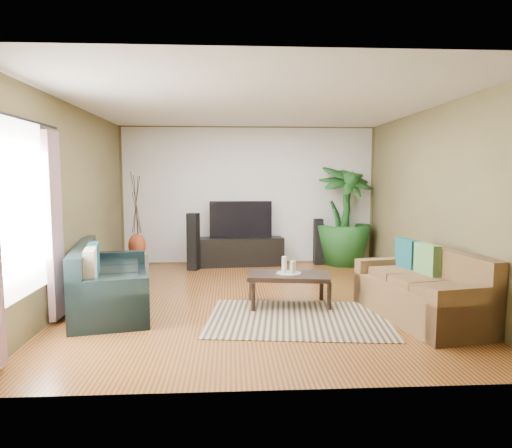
{
  "coord_description": "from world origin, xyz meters",
  "views": [
    {
      "loc": [
        -0.37,
        -6.28,
        1.73
      ],
      "look_at": [
        0.0,
        0.2,
        1.05
      ],
      "focal_mm": 32.0,
      "sensor_mm": 36.0,
      "label": 1
    }
  ],
  "objects": [
    {
      "name": "floor",
      "position": [
        0.0,
        0.0,
        0.0
      ],
      "size": [
        5.5,
        5.5,
        0.0
      ],
      "primitive_type": "plane",
      "color": "brown",
      "rests_on": "ground"
    },
    {
      "name": "ceiling",
      "position": [
        0.0,
        0.0,
        2.7
      ],
      "size": [
        5.5,
        5.5,
        0.0
      ],
      "primitive_type": "plane",
      "rotation": [
        3.14,
        0.0,
        0.0
      ],
      "color": "white",
      "rests_on": "ground"
    },
    {
      "name": "wall_back",
      "position": [
        0.0,
        2.75,
        1.35
      ],
      "size": [
        5.0,
        0.0,
        5.0
      ],
      "primitive_type": "plane",
      "rotation": [
        1.57,
        0.0,
        0.0
      ],
      "color": "brown",
      "rests_on": "ground"
    },
    {
      "name": "wall_front",
      "position": [
        0.0,
        -2.75,
        1.35
      ],
      "size": [
        5.0,
        0.0,
        5.0
      ],
      "primitive_type": "plane",
      "rotation": [
        -1.57,
        0.0,
        0.0
      ],
      "color": "brown",
      "rests_on": "ground"
    },
    {
      "name": "wall_left",
      "position": [
        -2.5,
        0.0,
        1.35
      ],
      "size": [
        0.0,
        5.5,
        5.5
      ],
      "primitive_type": "plane",
      "rotation": [
        1.57,
        0.0,
        1.57
      ],
      "color": "brown",
      "rests_on": "ground"
    },
    {
      "name": "wall_right",
      "position": [
        2.5,
        0.0,
        1.35
      ],
      "size": [
        0.0,
        5.5,
        5.5
      ],
      "primitive_type": "plane",
      "rotation": [
        1.57,
        0.0,
        -1.57
      ],
      "color": "brown",
      "rests_on": "ground"
    },
    {
      "name": "backwall_panel",
      "position": [
        0.0,
        2.74,
        1.35
      ],
      "size": [
        4.9,
        0.0,
        4.9
      ],
      "primitive_type": "plane",
      "rotation": [
        1.57,
        0.0,
        0.0
      ],
      "color": "white",
      "rests_on": "ground"
    },
    {
      "name": "window_pane",
      "position": [
        -2.48,
        -1.6,
        1.4
      ],
      "size": [
        0.0,
        1.8,
        1.8
      ],
      "primitive_type": "plane",
      "rotation": [
        1.57,
        0.0,
        1.57
      ],
      "color": "white",
      "rests_on": "ground"
    },
    {
      "name": "curtain_far",
      "position": [
        -2.43,
        -0.85,
        1.15
      ],
      "size": [
        0.08,
        0.35,
        2.2
      ],
      "primitive_type": "cube",
      "color": "gray",
      "rests_on": "ground"
    },
    {
      "name": "curtain_rod",
      "position": [
        -2.43,
        -1.6,
        2.3
      ],
      "size": [
        0.03,
        1.9,
        0.03
      ],
      "primitive_type": "cylinder",
      "rotation": [
        1.57,
        0.0,
        0.0
      ],
      "color": "black",
      "rests_on": "ground"
    },
    {
      "name": "sofa_left",
      "position": [
        -1.92,
        -0.31,
        0.42
      ],
      "size": [
        1.29,
        2.2,
        0.85
      ],
      "primitive_type": "cube",
      "rotation": [
        0.0,
        0.0,
        1.78
      ],
      "color": "black",
      "rests_on": "floor"
    },
    {
      "name": "sofa_right",
      "position": [
        1.92,
        -0.99,
        0.42
      ],
      "size": [
        1.15,
        1.95,
        0.85
      ],
      "primitive_type": "cube",
      "rotation": [
        0.0,
        0.0,
        -1.39
      ],
      "color": "brown",
      "rests_on": "floor"
    },
    {
      "name": "area_rug",
      "position": [
        0.45,
        -0.92,
        0.01
      ],
      "size": [
        2.35,
        1.79,
        0.01
      ],
      "primitive_type": "cube",
      "rotation": [
        0.0,
        0.0,
        -0.12
      ],
      "color": "tan",
      "rests_on": "floor"
    },
    {
      "name": "coffee_table",
      "position": [
        0.41,
        -0.33,
        0.22
      ],
      "size": [
        1.14,
        0.73,
        0.44
      ],
      "primitive_type": "cube",
      "rotation": [
        0.0,
        0.0,
        -0.14
      ],
      "color": "black",
      "rests_on": "floor"
    },
    {
      "name": "candle_tray",
      "position": [
        0.41,
        -0.33,
        0.44
      ],
      "size": [
        0.33,
        0.33,
        0.01
      ],
      "primitive_type": "cylinder",
      "color": "gray",
      "rests_on": "coffee_table"
    },
    {
      "name": "candle_tall",
      "position": [
        0.35,
        -0.3,
        0.56
      ],
      "size": [
        0.07,
        0.07,
        0.21
      ],
      "primitive_type": "cylinder",
      "color": "white",
      "rests_on": "candle_tray"
    },
    {
      "name": "candle_mid",
      "position": [
        0.45,
        -0.37,
        0.53
      ],
      "size": [
        0.07,
        0.07,
        0.16
      ],
      "primitive_type": "cylinder",
      "color": "beige",
      "rests_on": "candle_tray"
    },
    {
      "name": "candle_short",
      "position": [
        0.48,
        -0.27,
        0.52
      ],
      "size": [
        0.07,
        0.07,
        0.14
      ],
      "primitive_type": "cylinder",
      "color": "beige",
      "rests_on": "candle_tray"
    },
    {
      "name": "tv_stand",
      "position": [
        -0.17,
        2.5,
        0.27
      ],
      "size": [
        1.67,
        0.63,
        0.55
      ],
      "primitive_type": "cube",
      "rotation": [
        0.0,
        0.0,
        0.09
      ],
      "color": "black",
      "rests_on": "floor"
    },
    {
      "name": "television",
      "position": [
        -0.17,
        2.5,
        0.9
      ],
      "size": [
        1.2,
        0.07,
        0.71
      ],
      "primitive_type": "cube",
      "color": "black",
      "rests_on": "tv_stand"
    },
    {
      "name": "speaker_left",
      "position": [
        -1.05,
        2.11,
        0.53
      ],
      "size": [
        0.24,
        0.26,
        1.06
      ],
      "primitive_type": "cube",
      "rotation": [
        0.0,
        0.0,
        -0.29
      ],
      "color": "black",
      "rests_on": "floor"
    },
    {
      "name": "speaker_right",
      "position": [
        1.35,
        2.5,
        0.45
      ],
      "size": [
        0.17,
        0.19,
        0.9
      ],
      "primitive_type": "cube",
      "rotation": [
        0.0,
        0.0,
        0.03
      ],
      "color": "black",
      "rests_on": "floor"
    },
    {
      "name": "potted_plant",
      "position": [
        1.86,
        2.5,
        0.98
      ],
      "size": [
        1.34,
        1.34,
        1.95
      ],
      "primitive_type": "imported",
      "rotation": [
        0.0,
        0.0,
        0.27
      ],
      "color": "#184819",
      "rests_on": "floor"
    },
    {
      "name": "plant_pot",
      "position": [
        1.86,
        2.5,
        0.14
      ],
      "size": [
        0.36,
        0.36,
        0.28
      ],
      "primitive_type": "cylinder",
      "color": "black",
      "rests_on": "floor"
    },
    {
      "name": "pedestal",
      "position": [
        -2.03,
        1.89,
        0.17
      ],
      "size": [
        0.43,
        0.43,
        0.34
      ],
      "primitive_type": "cube",
      "rotation": [
        0.0,
        0.0,
        0.34
      ],
      "color": "gray",
      "rests_on": "floor"
    },
    {
      "name": "vase",
      "position": [
        -2.03,
        1.89,
        0.5
      ],
      "size": [
        0.31,
        0.31,
        0.44
      ],
      "primitive_type": "ellipsoid",
      "color": "maroon",
      "rests_on": "pedestal"
    },
    {
      "name": "side_table",
      "position": [
        -2.18,
        0.87,
        0.25
      ],
      "size": [
        0.51,
        0.51,
        0.51
      ],
      "primitive_type": "cube",
      "rotation": [
        0.0,
        0.0,
        0.06
      ],
      "color": "#955630",
      "rests_on": "floor"
    }
  ]
}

